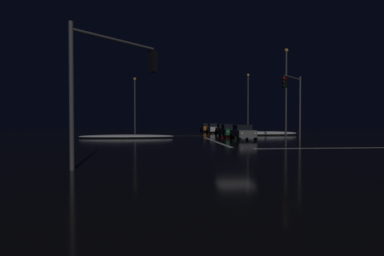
{
  "coord_description": "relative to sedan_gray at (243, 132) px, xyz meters",
  "views": [
    {
      "loc": [
        -5.17,
        -21.34,
        1.94
      ],
      "look_at": [
        -1.86,
        11.86,
        1.21
      ],
      "focal_mm": 29.25,
      "sensor_mm": 36.0,
      "label": 1
    }
  ],
  "objects": [
    {
      "name": "sedan_gray",
      "position": [
        0.0,
        0.0,
        0.0
      ],
      "size": [
        2.02,
        4.33,
        1.57
      ],
      "color": "slate",
      "rests_on": "ground"
    },
    {
      "name": "crosswalk_bar_east",
      "position": [
        4.97,
        -10.77,
        -0.8
      ],
      "size": [
        14.15,
        0.4,
        0.01
      ],
      "color": "white",
      "rests_on": "ground"
    },
    {
      "name": "streetlamp_left_far",
      "position": [
        -12.75,
        19.09,
        4.38
      ],
      "size": [
        0.44,
        0.44,
        8.98
      ],
      "color": "#424247",
      "rests_on": "ground"
    },
    {
      "name": "streetlamp_right_far",
      "position": [
        5.97,
        19.09,
        4.84
      ],
      "size": [
        0.44,
        0.44,
        9.87
      ],
      "color": "#424247",
      "rests_on": "ground"
    },
    {
      "name": "sedan_green",
      "position": [
        -0.16,
        5.7,
        0.0
      ],
      "size": [
        2.02,
        4.33,
        1.57
      ],
      "color": "#14512D",
      "rests_on": "ground"
    },
    {
      "name": "traffic_signal_ne",
      "position": [
        4.13,
        -3.25,
        3.58
      ],
      "size": [
        3.01,
        3.01,
        6.38
      ],
      "color": "#4C4C51",
      "rests_on": "ground"
    },
    {
      "name": "sedan_orange",
      "position": [
        -0.15,
        24.84,
        0.0
      ],
      "size": [
        2.02,
        4.33,
        1.57
      ],
      "color": "#C66014",
      "rests_on": "ground"
    },
    {
      "name": "snow_bank_right_curb",
      "position": [
        5.67,
        9.38,
        -0.53
      ],
      "size": [
        8.85,
        1.5,
        0.55
      ],
      "color": "white",
      "rests_on": "ground"
    },
    {
      "name": "centre_line_ns",
      "position": [
        -3.39,
        9.09,
        -0.8
      ],
      "size": [
        22.0,
        0.15,
        0.01
      ],
      "color": "yellow",
      "rests_on": "ground"
    },
    {
      "name": "traffic_signal_sw",
      "position": [
        -10.68,
        -18.06,
        3.26
      ],
      "size": [
        3.42,
        3.42,
        5.84
      ],
      "color": "#4C4C51",
      "rests_on": "ground"
    },
    {
      "name": "snow_bank_left_curb",
      "position": [
        -12.45,
        4.11,
        -0.6
      ],
      "size": [
        10.75,
        1.5,
        0.41
      ],
      "color": "white",
      "rests_on": "ground"
    },
    {
      "name": "ground",
      "position": [
        -3.39,
        -10.77,
        -0.85
      ],
      "size": [
        120.0,
        120.0,
        0.1
      ],
      "primitive_type": "cube",
      "color": "black"
    },
    {
      "name": "stop_line_north",
      "position": [
        -3.39,
        -2.51,
        -0.8
      ],
      "size": [
        0.35,
        14.15,
        0.01
      ],
      "color": "white",
      "rests_on": "ground"
    },
    {
      "name": "sedan_white",
      "position": [
        0.11,
        18.75,
        0.0
      ],
      "size": [
        2.02,
        4.33,
        1.57
      ],
      "color": "silver",
      "rests_on": "ground"
    },
    {
      "name": "streetlamp_right_near",
      "position": [
        5.97,
        3.09,
        5.1
      ],
      "size": [
        0.44,
        0.44,
        10.39
      ],
      "color": "#424247",
      "rests_on": "ground"
    },
    {
      "name": "sedan_red",
      "position": [
        0.47,
        12.19,
        0.0
      ],
      "size": [
        2.02,
        4.33,
        1.57
      ],
      "color": "maroon",
      "rests_on": "ground"
    }
  ]
}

